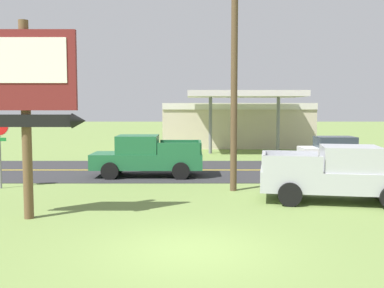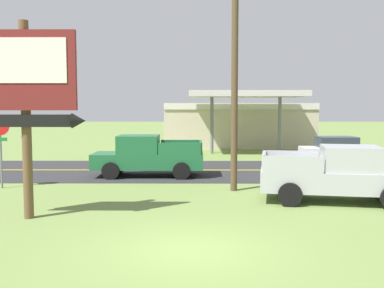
{
  "view_description": "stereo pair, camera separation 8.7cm",
  "coord_description": "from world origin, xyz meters",
  "px_view_note": "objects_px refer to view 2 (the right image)",
  "views": [
    {
      "loc": [
        0.02,
        -10.12,
        3.31
      ],
      "look_at": [
        0.0,
        8.0,
        1.8
      ],
      "focal_mm": 41.88,
      "sensor_mm": 36.0,
      "label": 1
    },
    {
      "loc": [
        0.11,
        -10.12,
        3.31
      ],
      "look_at": [
        0.0,
        8.0,
        1.8
      ],
      "focal_mm": 41.88,
      "sensor_mm": 36.0,
      "label": 2
    }
  ],
  "objects_px": {
    "pickup_silver_parked_on_lawn": "(339,175)",
    "pickup_green_on_road": "(147,156)",
    "utility_pole": "(235,69)",
    "car_white_mid_lane": "(338,151)",
    "motel_sign": "(26,88)",
    "stop_sign": "(0,139)",
    "gas_station": "(238,123)"
  },
  "relations": [
    {
      "from": "pickup_green_on_road",
      "to": "utility_pole",
      "type": "bearing_deg",
      "value": -43.4
    },
    {
      "from": "motel_sign",
      "to": "pickup_green_on_road",
      "type": "distance_m",
      "value": 9.06
    },
    {
      "from": "car_white_mid_lane",
      "to": "pickup_green_on_road",
      "type": "bearing_deg",
      "value": -158.9
    },
    {
      "from": "stop_sign",
      "to": "utility_pole",
      "type": "relative_size",
      "value": 0.33
    },
    {
      "from": "pickup_green_on_road",
      "to": "car_white_mid_lane",
      "type": "xyz_separation_m",
      "value": [
        10.37,
        4.0,
        -0.13
      ]
    },
    {
      "from": "motel_sign",
      "to": "stop_sign",
      "type": "bearing_deg",
      "value": 120.7
    },
    {
      "from": "motel_sign",
      "to": "car_white_mid_lane",
      "type": "relative_size",
      "value": 1.38
    },
    {
      "from": "car_white_mid_lane",
      "to": "pickup_silver_parked_on_lawn",
      "type": "bearing_deg",
      "value": -107.64
    },
    {
      "from": "motel_sign",
      "to": "stop_sign",
      "type": "relative_size",
      "value": 1.96
    },
    {
      "from": "pickup_silver_parked_on_lawn",
      "to": "car_white_mid_lane",
      "type": "xyz_separation_m",
      "value": [
        3.1,
        9.74,
        -0.13
      ]
    },
    {
      "from": "stop_sign",
      "to": "motel_sign",
      "type": "bearing_deg",
      "value": -59.3
    },
    {
      "from": "pickup_silver_parked_on_lawn",
      "to": "pickup_green_on_road",
      "type": "distance_m",
      "value": 9.26
    },
    {
      "from": "motel_sign",
      "to": "utility_pole",
      "type": "relative_size",
      "value": 0.64
    },
    {
      "from": "utility_pole",
      "to": "car_white_mid_lane",
      "type": "xyz_separation_m",
      "value": [
        6.54,
        7.62,
        -3.93
      ]
    },
    {
      "from": "car_white_mid_lane",
      "to": "gas_station",
      "type": "bearing_deg",
      "value": 110.13
    },
    {
      "from": "stop_sign",
      "to": "pickup_silver_parked_on_lawn",
      "type": "height_order",
      "value": "stop_sign"
    },
    {
      "from": "gas_station",
      "to": "stop_sign",
      "type": "bearing_deg",
      "value": -120.66
    },
    {
      "from": "utility_pole",
      "to": "gas_station",
      "type": "height_order",
      "value": "utility_pole"
    },
    {
      "from": "utility_pole",
      "to": "pickup_silver_parked_on_lawn",
      "type": "bearing_deg",
      "value": -31.61
    },
    {
      "from": "utility_pole",
      "to": "pickup_silver_parked_on_lawn",
      "type": "height_order",
      "value": "utility_pole"
    },
    {
      "from": "gas_station",
      "to": "car_white_mid_lane",
      "type": "distance_m",
      "value": 13.05
    },
    {
      "from": "pickup_green_on_road",
      "to": "car_white_mid_lane",
      "type": "height_order",
      "value": "pickup_green_on_road"
    },
    {
      "from": "gas_station",
      "to": "pickup_silver_parked_on_lawn",
      "type": "relative_size",
      "value": 2.2
    },
    {
      "from": "utility_pole",
      "to": "pickup_green_on_road",
      "type": "xyz_separation_m",
      "value": [
        -3.82,
        3.62,
        -3.8
      ]
    },
    {
      "from": "pickup_silver_parked_on_lawn",
      "to": "pickup_green_on_road",
      "type": "relative_size",
      "value": 1.05
    },
    {
      "from": "motel_sign",
      "to": "gas_station",
      "type": "xyz_separation_m",
      "value": [
        8.49,
        24.39,
        -1.92
      ]
    },
    {
      "from": "pickup_green_on_road",
      "to": "car_white_mid_lane",
      "type": "bearing_deg",
      "value": 21.1
    },
    {
      "from": "utility_pole",
      "to": "gas_station",
      "type": "distance_m",
      "value": 20.13
    },
    {
      "from": "motel_sign",
      "to": "gas_station",
      "type": "height_order",
      "value": "motel_sign"
    },
    {
      "from": "pickup_green_on_road",
      "to": "gas_station",
      "type": "bearing_deg",
      "value": 70.03
    },
    {
      "from": "utility_pole",
      "to": "pickup_silver_parked_on_lawn",
      "type": "xyz_separation_m",
      "value": [
        3.45,
        -2.12,
        -3.8
      ]
    },
    {
      "from": "stop_sign",
      "to": "pickup_silver_parked_on_lawn",
      "type": "bearing_deg",
      "value": -11.38
    }
  ]
}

